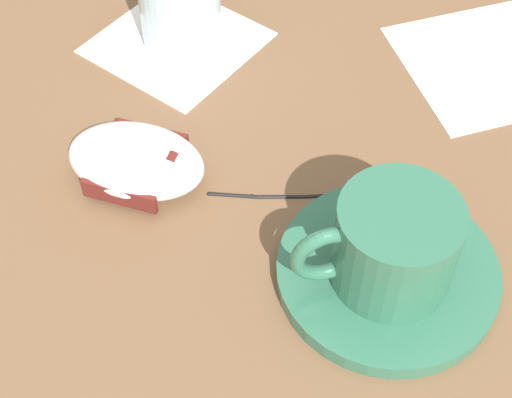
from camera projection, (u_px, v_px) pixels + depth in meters
name	position (u px, v px, depth m)	size (l,w,h in m)	color
ground_plane	(272.00, 139.00, 0.63)	(3.00, 3.00, 0.00)	brown
saucer	(387.00, 273.00, 0.54)	(0.15, 0.15, 0.01)	#2D664C
coffee_cup	(392.00, 245.00, 0.50)	(0.10, 0.08, 0.07)	#2D664C
computer_mouse	(136.00, 161.00, 0.59)	(0.11, 0.07, 0.04)	silver
mouse_cable	(330.00, 193.00, 0.59)	(0.18, 0.05, 0.00)	black
napkin_under_glass	(177.00, 42.00, 0.70)	(0.13, 0.13, 0.00)	white
napkin_spare	(488.00, 63.00, 0.68)	(0.14, 0.14, 0.00)	white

